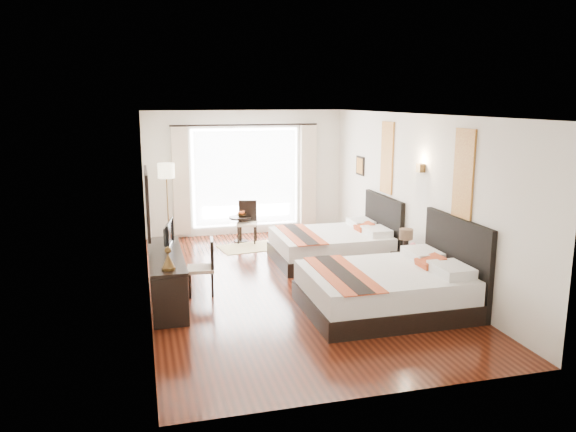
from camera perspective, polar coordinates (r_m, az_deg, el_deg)
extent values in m
cube|color=black|center=(9.48, -0.03, -6.92)|extent=(4.50, 7.50, 0.01)
cube|color=white|center=(8.98, -0.04, 10.22)|extent=(4.50, 7.50, 0.02)
cube|color=silver|center=(9.93, 12.60, 2.02)|extent=(0.01, 7.50, 2.80)
cube|color=silver|center=(8.83, -14.26, 0.75)|extent=(0.01, 7.50, 2.80)
cube|color=silver|center=(12.74, -4.36, 4.37)|extent=(4.50, 0.01, 2.80)
cube|color=silver|center=(5.68, 9.71, -5.10)|extent=(4.50, 0.01, 2.80)
cube|color=white|center=(12.74, -4.34, 3.92)|extent=(2.40, 0.02, 2.20)
cube|color=white|center=(12.68, -4.29, 3.88)|extent=(2.30, 0.02, 2.10)
cube|color=beige|center=(12.46, -10.83, 3.48)|extent=(0.35, 0.14, 2.35)
cube|color=beige|center=(12.99, 2.06, 4.01)|extent=(0.35, 0.14, 2.35)
cube|color=#903C15|center=(8.53, 17.39, 3.94)|extent=(0.03, 0.50, 1.35)
cube|color=#903C15|center=(10.81, 10.02, 5.85)|extent=(0.03, 0.50, 1.35)
cube|color=#4C371B|center=(9.55, 13.32, 4.77)|extent=(0.10, 0.14, 0.14)
cube|color=black|center=(8.50, -14.11, 1.37)|extent=(0.04, 1.25, 0.95)
cube|color=white|center=(8.50, -13.94, 1.38)|extent=(0.01, 1.12, 0.82)
cube|color=black|center=(8.40, 9.57, -8.57)|extent=(2.27, 1.77, 0.28)
cube|color=silver|center=(8.30, 9.64, -6.60)|extent=(2.21, 1.73, 0.33)
cube|color=black|center=(8.77, 16.71, -4.42)|extent=(0.08, 1.77, 1.33)
cube|color=#AB431B|center=(8.01, 5.52, -5.85)|extent=(0.61, 1.83, 0.02)
cube|color=black|center=(10.74, 4.26, -3.96)|extent=(2.09, 1.63, 0.25)
cube|color=silver|center=(10.67, 4.28, -2.51)|extent=(2.03, 1.59, 0.31)
cube|color=black|center=(11.02, 9.64, -1.09)|extent=(0.08, 1.63, 1.22)
cube|color=#AB431B|center=(10.46, 1.26, -1.86)|extent=(0.56, 1.69, 0.02)
cube|color=black|center=(9.81, 11.92, -5.10)|extent=(0.38, 0.47, 0.46)
cylinder|color=black|center=(9.80, 11.87, -2.87)|extent=(0.10, 0.10, 0.20)
cylinder|color=#3D2C1D|center=(9.75, 11.92, -1.81)|extent=(0.24, 0.24, 0.18)
imported|color=black|center=(9.59, 12.55, -3.41)|extent=(0.17, 0.17, 0.13)
cube|color=black|center=(8.79, -12.22, -6.09)|extent=(0.50, 2.20, 0.76)
imported|color=black|center=(8.98, -12.37, -1.84)|extent=(0.21, 0.73, 0.41)
cube|color=beige|center=(8.98, -8.86, -5.33)|extent=(0.45, 0.45, 0.06)
cube|color=black|center=(8.91, -7.73, -3.77)|extent=(0.08, 0.39, 0.46)
cylinder|color=black|center=(12.30, -11.96, -2.69)|extent=(0.26, 0.26, 0.03)
cylinder|color=#4C371B|center=(12.14, -12.11, 0.71)|extent=(0.03, 0.03, 1.47)
cylinder|color=#FFF5C7|center=(12.01, -12.27, 4.53)|extent=(0.35, 0.35, 0.30)
cylinder|color=black|center=(12.18, -4.86, -1.35)|extent=(0.48, 0.48, 0.55)
imported|color=#4A351A|center=(12.16, -4.75, 0.08)|extent=(0.21, 0.21, 0.05)
cube|color=beige|center=(12.08, -4.18, -0.78)|extent=(0.52, 0.52, 0.06)
cube|color=black|center=(12.20, -4.11, 0.55)|extent=(0.38, 0.15, 0.46)
cube|color=tan|center=(11.74, -3.96, -3.19)|extent=(1.32, 0.99, 0.01)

